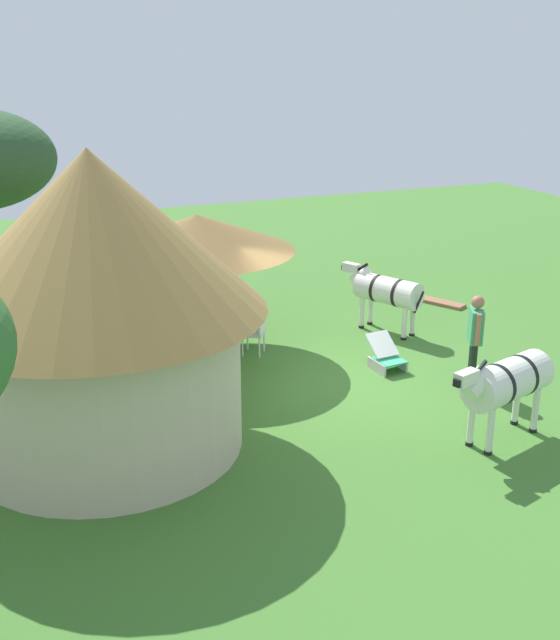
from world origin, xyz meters
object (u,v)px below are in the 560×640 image
shade_umbrella (197,233)px  standing_watcher (475,332)px  thatched_hut (98,292)px  striped_lounge_chair (386,356)px  patio_chair_west_end (257,330)px  patio_dining_table (200,320)px  patio_chair_near_lawn (155,341)px  guest_beside_umbrella (193,280)px  patio_chair_east_end (190,308)px  zebra_nearest_camera (386,291)px  zebra_by_umbrella (505,382)px

shade_umbrella → standing_watcher: (-3.78, -4.13, -1.44)m
thatched_hut → striped_lounge_chair: thatched_hut is taller
thatched_hut → patio_chair_west_end: bearing=-52.8°
shade_umbrella → patio_dining_table: (-0.00, -0.00, -1.85)m
patio_dining_table → patio_chair_near_lawn: bearing=115.8°
patio_chair_near_lawn → guest_beside_umbrella: size_ratio=0.58×
patio_chair_east_end → zebra_nearest_camera: (-1.76, -4.00, 0.42)m
striped_lounge_chair → zebra_nearest_camera: (1.91, -1.06, 0.69)m
patio_chair_near_lawn → patio_chair_west_end: size_ratio=1.00×
shade_umbrella → patio_chair_east_end: 2.34m
zebra_nearest_camera → shade_umbrella: bearing=147.0°
patio_chair_east_end → zebra_nearest_camera: bearing=162.2°
thatched_hut → zebra_by_umbrella: bearing=-111.2°
thatched_hut → standing_watcher: 6.88m
patio_chair_east_end → striped_lounge_chair: patio_chair_east_end is taller
patio_chair_near_lawn → thatched_hut: bearing=-52.6°
guest_beside_umbrella → zebra_nearest_camera: (-2.52, -3.69, 0.01)m
thatched_hut → zebra_by_umbrella: (-2.27, -5.87, -1.55)m
zebra_by_umbrella → shade_umbrella: bearing=13.8°
patio_dining_table → zebra_nearest_camera: bearing=-97.3°
zebra_by_umbrella → thatched_hut: bearing=52.8°
standing_watcher → patio_chair_near_lawn: bearing=86.3°
thatched_hut → shade_umbrella: thatched_hut is taller
thatched_hut → striped_lounge_chair: 6.18m
patio_chair_west_end → zebra_by_umbrella: bearing=-119.1°
striped_lounge_chair → zebra_by_umbrella: size_ratio=0.38×
patio_chair_near_lawn → standing_watcher: (-3.24, -5.24, 0.55)m
patio_dining_table → standing_watcher: 5.61m
patio_dining_table → zebra_nearest_camera: size_ratio=0.79×
thatched_hut → patio_chair_near_lawn: (2.91, -1.47, -2.03)m
zebra_nearest_camera → patio_chair_west_end: bearing=158.0°
thatched_hut → patio_chair_near_lawn: 3.84m
standing_watcher → striped_lounge_chair: (1.34, 1.06, -0.81)m
patio_dining_table → patio_chair_west_end: bearing=-126.2°
patio_chair_near_lawn → striped_lounge_chair: (-1.90, -4.18, -0.26)m
thatched_hut → zebra_nearest_camera: (2.92, -6.71, -1.61)m
guest_beside_umbrella → zebra_nearest_camera: size_ratio=0.78×
standing_watcher → zebra_nearest_camera: bearing=28.0°
shade_umbrella → patio_chair_east_end: (1.23, -0.13, -1.98)m
patio_chair_west_end → standing_watcher: (-3.05, -3.13, 0.55)m
shade_umbrella → zebra_by_umbrella: shade_umbrella is taller
guest_beside_umbrella → standing_watcher: bearing=-95.1°
thatched_hut → shade_umbrella: (3.45, -2.58, -0.05)m
shade_umbrella → patio_dining_table: size_ratio=2.51×
guest_beside_umbrella → patio_chair_east_end: bearing=-149.9°
striped_lounge_chair → standing_watcher: bearing=123.9°
guest_beside_umbrella → striped_lounge_chair: 5.20m
zebra_nearest_camera → patio_chair_east_end: bearing=130.6°
standing_watcher → zebra_by_umbrella: bearing=-175.2°
shade_umbrella → patio_chair_east_end: shade_umbrella is taller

